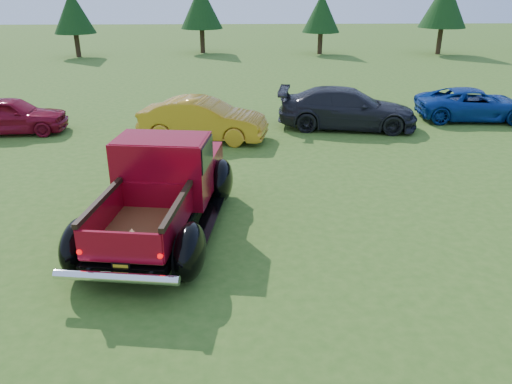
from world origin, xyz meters
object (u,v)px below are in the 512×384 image
at_px(pickup_truck, 165,184).
at_px(show_car_yellow, 203,119).
at_px(show_car_grey, 347,108).
at_px(tree_mid_left, 201,7).
at_px(show_car_blue, 474,104).
at_px(tree_east, 445,3).
at_px(show_car_red, 10,115).
at_px(tree_mid_right, 321,13).
at_px(tree_west, 73,12).

bearing_deg(pickup_truck, show_car_yellow, 93.97).
bearing_deg(show_car_grey, tree_mid_left, 26.71).
xyz_separation_m(show_car_grey, show_car_blue, (5.28, 1.01, -0.12)).
xyz_separation_m(tree_east, show_car_red, (-23.50, -20.79, -2.99)).
bearing_deg(show_car_red, show_car_grey, -92.44).
distance_m(tree_mid_right, show_car_yellow, 23.69).
bearing_deg(tree_mid_right, tree_west, -176.82).
xyz_separation_m(show_car_yellow, show_car_grey, (5.28, 1.36, 0.03)).
relative_size(tree_mid_left, pickup_truck, 0.87).
height_order(tree_east, show_car_grey, tree_east).
bearing_deg(tree_east, pickup_truck, -120.77).
distance_m(tree_east, show_car_red, 31.52).
xyz_separation_m(tree_east, show_car_blue, (-5.94, -19.48, -3.04)).
bearing_deg(tree_mid_right, tree_mid_left, 173.66).
distance_m(tree_east, pickup_truck, 33.20).
bearing_deg(tree_east, tree_mid_right, 176.82).
bearing_deg(tree_east, show_car_grey, -118.71).
distance_m(pickup_truck, show_car_blue, 14.18).
relative_size(show_car_yellow, show_car_blue, 0.98).
bearing_deg(show_car_red, tree_mid_right, -38.08).
xyz_separation_m(tree_west, show_car_red, (3.50, -20.29, -2.44)).
relative_size(tree_east, pickup_truck, 0.94).
distance_m(tree_mid_left, show_car_red, 23.11).
bearing_deg(show_car_grey, tree_mid_right, 3.54).
height_order(tree_west, show_car_red, tree_west).
height_order(show_car_yellow, show_car_blue, show_car_yellow).
xyz_separation_m(pickup_truck, show_car_grey, (5.70, 7.94, -0.23)).
relative_size(tree_mid_right, pickup_truck, 0.77).
bearing_deg(show_car_yellow, show_car_blue, -65.46).
bearing_deg(pickup_truck, tree_west, 117.51).
bearing_deg(pickup_truck, show_car_red, 138.37).
bearing_deg(tree_west, show_car_blue, -42.03).
bearing_deg(tree_mid_left, tree_east, -4.76).
bearing_deg(show_car_red, show_car_blue, -89.56).
height_order(tree_mid_left, show_car_yellow, tree_mid_left).
relative_size(show_car_red, show_car_yellow, 0.90).
relative_size(tree_east, show_car_blue, 1.21).
bearing_deg(show_car_yellow, tree_mid_right, -6.69).
bearing_deg(pickup_truck, show_car_grey, 62.00).
xyz_separation_m(tree_mid_right, show_car_blue, (3.06, -19.98, -2.35)).
xyz_separation_m(show_car_red, show_car_yellow, (7.00, -1.07, 0.05)).
height_order(tree_mid_left, show_car_red, tree_mid_left).
bearing_deg(show_car_grey, tree_west, 47.87).
height_order(tree_west, tree_east, tree_east).
bearing_deg(pickup_truck, tree_east, 66.92).
bearing_deg(show_car_blue, tree_west, 52.13).
bearing_deg(pickup_truck, tree_mid_left, 99.74).
distance_m(tree_west, tree_east, 27.01).
height_order(show_car_red, show_car_grey, show_car_grey).
bearing_deg(tree_west, tree_mid_left, 12.53).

